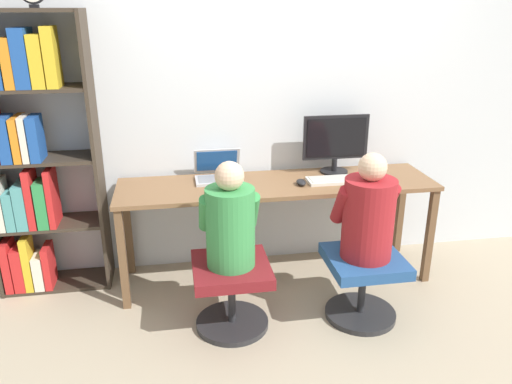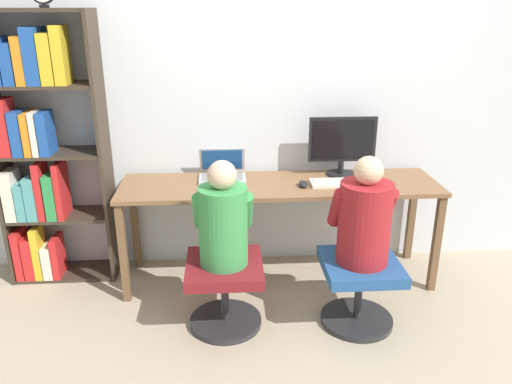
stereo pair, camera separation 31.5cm
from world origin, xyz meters
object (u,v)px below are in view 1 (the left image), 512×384
(person_at_laptop, at_px, (230,221))
(office_chair_right, at_px, (232,288))
(desktop_monitor, at_px, (336,143))
(office_chair_left, at_px, (363,279))
(laptop, at_px, (218,173))
(bookshelf, at_px, (28,156))
(keyboard, at_px, (338,180))
(person_at_monitor, at_px, (368,214))

(person_at_laptop, bearing_deg, office_chair_right, -90.00)
(office_chair_right, bearing_deg, desktop_monitor, 39.84)
(office_chair_left, bearing_deg, laptop, 138.69)
(laptop, bearing_deg, bookshelf, -179.51)
(keyboard, relative_size, office_chair_right, 0.93)
(person_at_monitor, xyz_separation_m, person_at_laptop, (-0.84, 0.03, -0.01))
(laptop, distance_m, office_chair_left, 1.24)
(desktop_monitor, distance_m, laptop, 0.89)
(laptop, distance_m, person_at_laptop, 0.71)
(office_chair_right, distance_m, bookshelf, 1.61)
(laptop, relative_size, person_at_monitor, 0.49)
(person_at_monitor, bearing_deg, office_chair_left, -90.00)
(person_at_monitor, bearing_deg, bookshelf, 160.96)
(bookshelf, bearing_deg, desktop_monitor, 0.71)
(desktop_monitor, bearing_deg, laptop, -178.96)
(desktop_monitor, height_order, office_chair_left, desktop_monitor)
(desktop_monitor, bearing_deg, bookshelf, -179.29)
(keyboard, height_order, person_at_laptop, person_at_laptop)
(office_chair_left, height_order, bookshelf, bookshelf)
(bookshelf, bearing_deg, keyboard, -4.89)
(keyboard, xyz_separation_m, person_at_monitor, (0.01, -0.55, -0.03))
(desktop_monitor, relative_size, office_chair_right, 1.04)
(laptop, height_order, office_chair_left, laptop)
(keyboard, bearing_deg, bookshelf, 175.11)
(laptop, xyz_separation_m, office_chair_right, (0.00, -0.71, -0.52))
(person_at_laptop, bearing_deg, desktop_monitor, 39.64)
(desktop_monitor, bearing_deg, person_at_monitor, -91.80)
(keyboard, bearing_deg, person_at_laptop, -148.29)
(office_chair_left, bearing_deg, bookshelf, 160.83)
(person_at_laptop, bearing_deg, bookshelf, 151.26)
(office_chair_right, xyz_separation_m, person_at_monitor, (0.84, -0.03, 0.45))
(office_chair_left, bearing_deg, person_at_monitor, 90.00)
(office_chair_right, distance_m, person_at_monitor, 0.96)
(desktop_monitor, relative_size, person_at_monitor, 0.73)
(laptop, relative_size, office_chair_right, 0.71)
(laptop, relative_size, office_chair_left, 0.71)
(keyboard, relative_size, person_at_laptop, 0.67)
(person_at_monitor, height_order, bookshelf, bookshelf)
(desktop_monitor, height_order, laptop, desktop_monitor)
(office_chair_right, bearing_deg, office_chair_left, -2.37)
(laptop, height_order, office_chair_right, laptop)
(laptop, distance_m, bookshelf, 1.28)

